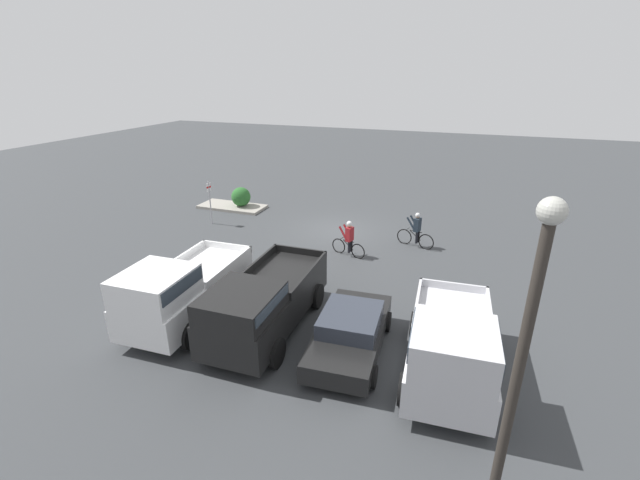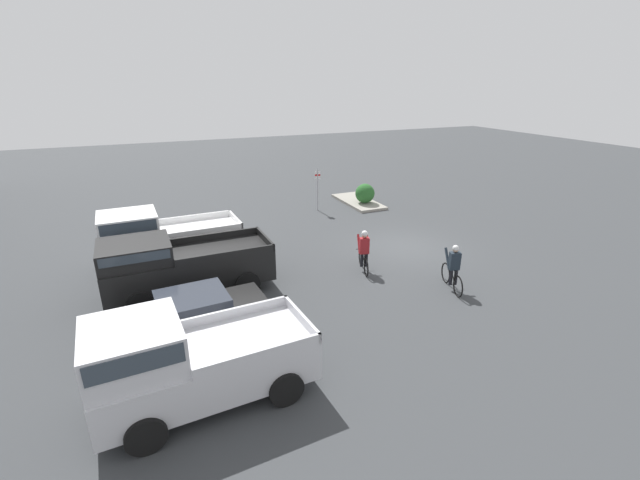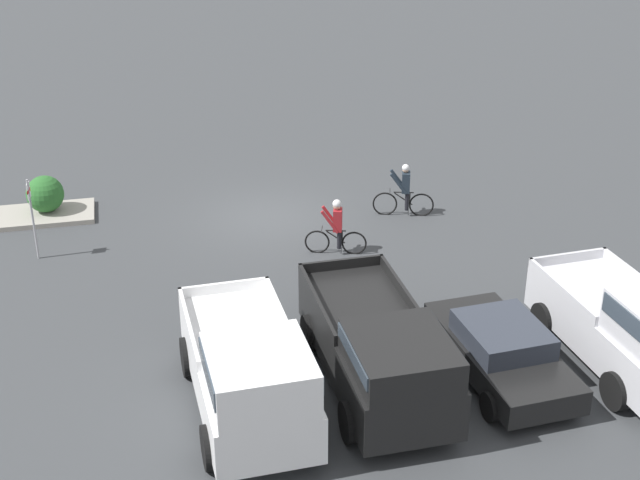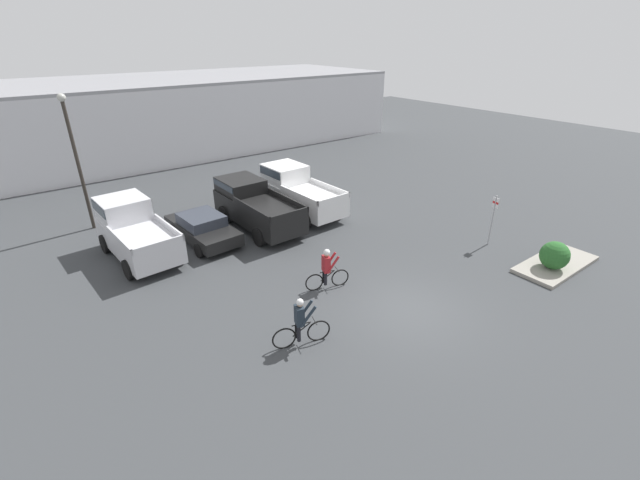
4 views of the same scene
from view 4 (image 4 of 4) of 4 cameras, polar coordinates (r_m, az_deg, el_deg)
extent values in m
plane|color=#383A3D|center=(15.53, 11.86, -9.04)|extent=(80.00, 80.00, 0.00)
cube|color=silver|center=(38.08, -22.24, 14.90)|extent=(40.55, 12.46, 5.36)
cube|color=gray|center=(37.73, -22.98, 19.01)|extent=(40.55, 12.46, 0.20)
cube|color=silver|center=(19.70, -22.99, 0.12)|extent=(2.37, 4.95, 0.99)
cube|color=silver|center=(20.64, -24.80, 3.86)|extent=(2.03, 2.05, 0.95)
cube|color=#333D47|center=(20.57, -24.91, 4.40)|extent=(2.08, 1.90, 0.42)
cube|color=silver|center=(18.36, -25.21, -0.03)|extent=(0.26, 2.90, 0.25)
cube|color=silver|center=(18.88, -19.52, 1.70)|extent=(0.26, 2.90, 0.25)
cube|color=silver|center=(17.36, -20.72, -0.63)|extent=(2.08, 0.21, 0.25)
cylinder|color=black|center=(20.99, -26.78, -0.46)|extent=(0.27, 0.84, 0.83)
cylinder|color=black|center=(21.47, -21.55, 1.14)|extent=(0.27, 0.84, 0.83)
cylinder|color=black|center=(18.34, -24.20, -3.63)|extent=(0.27, 0.84, 0.83)
cylinder|color=black|center=(18.88, -18.31, -1.72)|extent=(0.27, 0.84, 0.83)
cube|color=black|center=(20.48, -15.36, 1.32)|extent=(2.12, 4.40, 0.56)
cube|color=#2D333D|center=(20.28, -15.53, 2.65)|extent=(1.78, 2.04, 0.48)
cylinder|color=black|center=(21.42, -19.13, 1.20)|extent=(0.22, 0.64, 0.63)
cylinder|color=black|center=(22.08, -14.80, 2.53)|extent=(0.22, 0.64, 0.63)
cylinder|color=black|center=(19.11, -15.85, -1.36)|extent=(0.22, 0.64, 0.63)
cylinder|color=black|center=(19.84, -11.14, 0.21)|extent=(0.22, 0.64, 0.63)
cube|color=black|center=(21.16, -8.22, 3.92)|extent=(2.16, 5.56, 1.08)
cube|color=black|center=(22.24, -10.56, 7.24)|extent=(1.94, 2.24, 0.67)
cube|color=#333D47|center=(22.19, -10.59, 7.59)|extent=(2.00, 2.06, 0.29)
cube|color=black|center=(19.57, -9.18, 4.09)|extent=(0.13, 3.32, 0.25)
cube|color=black|center=(20.53, -4.36, 5.40)|extent=(0.13, 3.32, 0.25)
cube|color=black|center=(18.76, -4.09, 3.39)|extent=(2.07, 0.11, 0.25)
cylinder|color=black|center=(22.33, -12.67, 3.37)|extent=(0.23, 0.87, 0.87)
cylinder|color=black|center=(23.20, -8.11, 4.63)|extent=(0.23, 0.87, 0.87)
cylinder|color=black|center=(19.52, -8.16, 0.40)|extent=(0.23, 0.87, 0.87)
cylinder|color=black|center=(20.52, -3.20, 1.94)|extent=(0.23, 0.87, 0.87)
cube|color=white|center=(22.74, -2.38, 5.69)|extent=(2.24, 5.24, 1.01)
cube|color=white|center=(23.63, -4.72, 8.88)|extent=(1.97, 2.13, 0.92)
cube|color=#333D47|center=(23.57, -4.73, 9.35)|extent=(2.03, 1.97, 0.40)
cube|color=white|center=(21.19, -2.87, 5.96)|extent=(0.19, 3.10, 0.25)
cube|color=white|center=(22.35, 1.25, 7.06)|extent=(0.19, 3.10, 0.25)
cube|color=white|center=(20.66, 1.86, 5.45)|extent=(2.07, 0.15, 0.25)
cylinder|color=black|center=(23.59, -6.73, 5.10)|extent=(0.25, 0.89, 0.88)
cylinder|color=black|center=(24.68, -2.69, 6.20)|extent=(0.25, 0.89, 0.88)
cylinder|color=black|center=(21.14, -1.97, 2.74)|extent=(0.25, 0.89, 0.88)
cylinder|color=black|center=(22.35, 2.24, 4.06)|extent=(0.25, 0.89, 0.88)
torus|color=black|center=(16.40, 2.69, -5.03)|extent=(0.69, 0.26, 0.71)
torus|color=black|center=(16.08, -0.77, -5.68)|extent=(0.69, 0.26, 0.71)
cylinder|color=black|center=(16.14, 0.98, -4.83)|extent=(0.53, 0.20, 0.38)
cylinder|color=black|center=(16.04, 0.99, -4.23)|extent=(0.56, 0.21, 0.04)
cylinder|color=black|center=(16.09, 0.37, -4.95)|extent=(0.05, 0.05, 0.35)
cylinder|color=black|center=(16.16, 2.29, -3.91)|extent=(0.16, 0.45, 0.02)
cylinder|color=black|center=(16.21, 0.52, -4.87)|extent=(0.15, 0.15, 0.53)
cylinder|color=black|center=(16.06, 0.74, -5.18)|extent=(0.15, 0.15, 0.53)
cube|color=maroon|center=(15.86, 0.82, -3.20)|extent=(0.34, 0.42, 0.63)
cylinder|color=maroon|center=(16.07, 1.30, -2.80)|extent=(0.52, 0.24, 0.68)
cylinder|color=maroon|center=(15.79, 1.75, -3.36)|extent=(0.52, 0.24, 0.68)
sphere|color=tan|center=(15.67, 0.92, -1.83)|extent=(0.22, 0.22, 0.22)
sphere|color=silver|center=(15.64, 0.92, -1.65)|extent=(0.24, 0.24, 0.24)
torus|color=black|center=(13.67, -0.18, -12.01)|extent=(0.74, 0.28, 0.76)
torus|color=black|center=(13.42, -4.81, -12.96)|extent=(0.74, 0.28, 0.76)
cylinder|color=black|center=(13.41, -2.49, -11.86)|extent=(0.56, 0.21, 0.40)
cylinder|color=black|center=(13.28, -2.51, -11.13)|extent=(0.60, 0.22, 0.04)
cylinder|color=black|center=(13.37, -3.31, -12.03)|extent=(0.05, 0.05, 0.37)
cylinder|color=black|center=(13.37, -0.76, -10.68)|extent=(0.16, 0.45, 0.02)
cylinder|color=black|center=(13.49, -3.07, -11.89)|extent=(0.15, 0.15, 0.57)
cylinder|color=black|center=(13.35, -2.84, -12.34)|extent=(0.15, 0.15, 0.57)
cube|color=#1E2833|center=(13.07, -2.77, -9.99)|extent=(0.34, 0.42, 0.63)
cylinder|color=#1E2833|center=(13.25, -2.06, -9.40)|extent=(0.55, 0.25, 0.68)
cylinder|color=#1E2833|center=(12.99, -1.59, -10.21)|extent=(0.55, 0.25, 0.68)
sphere|color=tan|center=(12.84, -2.69, -8.47)|extent=(0.20, 0.20, 0.20)
sphere|color=silver|center=(12.81, -2.70, -8.28)|extent=(0.22, 0.22, 0.22)
cylinder|color=#9E9EA3|center=(20.64, 21.97, 2.41)|extent=(0.06, 0.06, 2.36)
cube|color=white|center=(20.34, 22.37, 4.62)|extent=(0.07, 0.30, 0.45)
cube|color=red|center=(20.34, 22.37, 4.62)|extent=(0.07, 0.30, 0.10)
cylinder|color=#2D2823|center=(23.16, -29.43, 8.32)|extent=(0.16, 0.16, 6.09)
sphere|color=#B2B2A8|center=(22.59, -31.22, 15.94)|extent=(0.36, 0.36, 0.36)
cube|color=gray|center=(20.36, 28.90, -2.83)|extent=(3.98, 1.74, 0.15)
sphere|color=#286028|center=(19.55, 28.81, -1.80)|extent=(1.14, 1.14, 1.14)
camera|label=1|loc=(28.15, -31.81, 20.47)|focal=24.00mm
camera|label=2|loc=(19.21, -52.66, 10.91)|focal=24.00mm
camera|label=3|loc=(35.71, -15.96, 29.03)|focal=50.00mm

